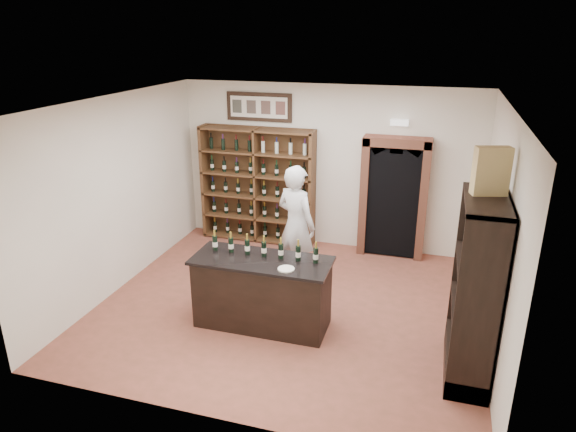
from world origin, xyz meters
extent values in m
plane|color=#984B3C|center=(0.00, 0.00, 0.00)|extent=(5.50, 5.50, 0.00)
plane|color=white|center=(0.00, 0.00, 3.00)|extent=(5.50, 5.50, 0.00)
cube|color=white|center=(0.00, 2.50, 1.50)|extent=(5.50, 0.04, 3.00)
cube|color=white|center=(-2.75, 0.00, 1.50)|extent=(0.04, 5.00, 3.00)
cube|color=white|center=(2.75, 0.00, 1.50)|extent=(0.04, 5.00, 3.00)
cube|color=#53311C|center=(-1.30, 2.47, 1.10)|extent=(2.20, 0.02, 2.20)
cube|color=#53311C|center=(-2.37, 2.29, 1.10)|extent=(0.06, 0.38, 2.20)
cube|color=#53311C|center=(-0.23, 2.29, 1.10)|extent=(0.06, 0.38, 2.20)
cube|color=#53311C|center=(-1.30, 2.29, 1.10)|extent=(0.04, 0.38, 2.20)
cube|color=#53311C|center=(-1.30, 2.29, 0.04)|extent=(2.18, 0.38, 0.04)
cube|color=#53311C|center=(-1.30, 2.29, 0.46)|extent=(2.18, 0.38, 0.04)
cube|color=#53311C|center=(-1.30, 2.29, 0.89)|extent=(2.18, 0.38, 0.03)
cube|color=#53311C|center=(-1.30, 2.29, 1.31)|extent=(2.18, 0.38, 0.04)
cube|color=#53311C|center=(-1.30, 2.29, 1.74)|extent=(2.18, 0.38, 0.04)
cube|color=#53311C|center=(-1.30, 2.29, 2.16)|extent=(2.18, 0.38, 0.04)
cube|color=black|center=(-1.30, 2.47, 2.55)|extent=(1.25, 0.04, 0.52)
cube|color=black|center=(1.25, 2.34, 1.06)|extent=(0.97, 0.29, 2.05)
cube|color=#A75B40|center=(0.74, 2.32, 1.07)|extent=(0.14, 0.35, 2.15)
cube|color=#A75B40|center=(1.76, 2.32, 1.07)|extent=(0.14, 0.35, 2.15)
cube|color=#A75B40|center=(1.25, 2.32, 2.09)|extent=(1.15, 0.35, 0.16)
cube|color=white|center=(1.25, 2.42, 2.40)|extent=(0.30, 0.10, 0.10)
cube|color=black|center=(-0.20, -0.60, 0.47)|extent=(1.80, 0.70, 0.94)
cube|color=black|center=(-0.20, -0.60, 0.98)|extent=(1.88, 0.78, 0.04)
cylinder|color=black|center=(-0.92, -0.50, 1.10)|extent=(0.07, 0.07, 0.21)
cylinder|color=silver|center=(-0.92, -0.50, 1.09)|extent=(0.07, 0.07, 0.07)
cylinder|color=#B0952F|center=(-0.92, -0.50, 1.25)|extent=(0.03, 0.03, 0.09)
cylinder|color=black|center=(-0.68, -0.50, 1.10)|extent=(0.07, 0.07, 0.21)
cylinder|color=silver|center=(-0.68, -0.50, 1.09)|extent=(0.07, 0.07, 0.07)
cylinder|color=#B0952F|center=(-0.68, -0.50, 1.25)|extent=(0.03, 0.03, 0.09)
cylinder|color=black|center=(-0.44, -0.50, 1.10)|extent=(0.07, 0.07, 0.21)
cylinder|color=silver|center=(-0.44, -0.50, 1.09)|extent=(0.07, 0.07, 0.07)
cylinder|color=#B0952F|center=(-0.44, -0.50, 1.25)|extent=(0.03, 0.03, 0.09)
cylinder|color=black|center=(-0.20, -0.50, 1.10)|extent=(0.07, 0.07, 0.21)
cylinder|color=silver|center=(-0.20, -0.50, 1.09)|extent=(0.07, 0.07, 0.07)
cylinder|color=#B0952F|center=(-0.20, -0.50, 1.25)|extent=(0.03, 0.03, 0.09)
cylinder|color=black|center=(0.04, -0.50, 1.10)|extent=(0.07, 0.07, 0.21)
cylinder|color=silver|center=(0.04, -0.50, 1.09)|extent=(0.07, 0.07, 0.07)
cylinder|color=#B0952F|center=(0.04, -0.50, 1.25)|extent=(0.03, 0.03, 0.09)
cylinder|color=black|center=(0.28, -0.50, 1.10)|extent=(0.07, 0.07, 0.21)
cylinder|color=silver|center=(0.28, -0.50, 1.09)|extent=(0.07, 0.07, 0.07)
cylinder|color=#B0952F|center=(0.28, -0.50, 1.25)|extent=(0.03, 0.03, 0.09)
cylinder|color=black|center=(0.52, -0.50, 1.10)|extent=(0.07, 0.07, 0.21)
cylinder|color=silver|center=(0.52, -0.50, 1.09)|extent=(0.07, 0.07, 0.07)
cylinder|color=#B0952F|center=(0.52, -0.50, 1.25)|extent=(0.03, 0.03, 0.09)
cube|color=black|center=(2.72, -0.90, 1.10)|extent=(0.02, 1.20, 2.20)
cube|color=black|center=(2.49, -1.48, 1.10)|extent=(0.48, 0.04, 2.20)
cube|color=black|center=(2.49, -0.32, 1.10)|extent=(0.48, 0.04, 2.20)
cube|color=black|center=(2.49, -0.90, 2.18)|extent=(0.48, 1.20, 0.04)
cube|color=black|center=(2.49, -0.90, 0.12)|extent=(0.48, 1.20, 0.24)
cube|color=black|center=(2.49, -0.90, 0.35)|extent=(0.48, 1.16, 0.03)
cube|color=black|center=(2.49, -0.90, 0.90)|extent=(0.48, 1.16, 0.03)
cube|color=black|center=(2.49, -0.90, 1.45)|extent=(0.48, 1.16, 0.03)
imported|color=silver|center=(-0.12, 0.81, 0.97)|extent=(0.84, 0.72, 1.95)
cylinder|color=silver|center=(0.21, -0.81, 1.01)|extent=(0.22, 0.22, 0.02)
cube|color=tan|center=(2.50, -0.74, 2.47)|extent=(0.40, 0.25, 0.53)
camera|label=1|loc=(1.93, -6.48, 3.92)|focal=32.00mm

